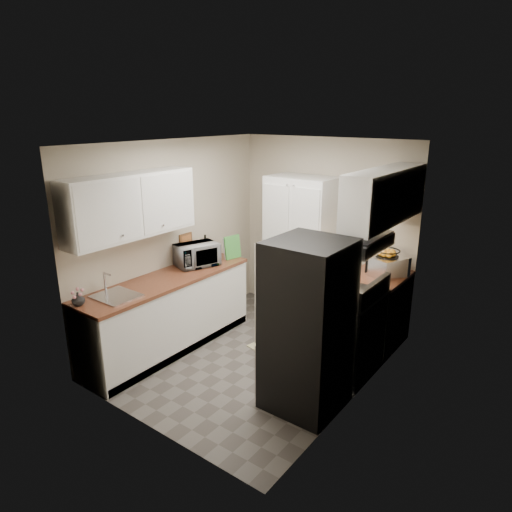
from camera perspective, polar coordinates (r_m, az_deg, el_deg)
The scene contains 16 objects.
ground at distance 5.60m, azimuth -0.16°, elevation -12.52°, with size 3.20×3.20×0.00m, color #56514C.
room_shell at distance 4.99m, azimuth -0.41°, elevation 3.88°, with size 2.64×3.24×2.52m.
pantry_cabinet at distance 6.31m, azimuth 5.56°, elevation 0.84°, with size 0.90×0.55×2.00m, color white.
base_cabinet_left at distance 5.72m, azimuth -10.83°, elevation -7.23°, with size 0.60×2.30×0.88m, color white.
countertop_left at distance 5.54m, azimuth -11.10°, elevation -2.91°, with size 0.63×2.33×0.04m, color brown.
base_cabinet_right at distance 5.91m, azimuth 14.71°, elevation -6.67°, with size 0.60×0.80×0.88m, color white.
countertop_right at distance 5.74m, azimuth 15.06°, elevation -2.47°, with size 0.63×0.83×0.04m, color brown.
electric_range at distance 5.23m, azimuth 11.16°, elevation -9.24°, with size 0.71×0.78×1.13m.
refrigerator at distance 4.44m, azimuth 6.44°, elevation -8.70°, with size 0.70×0.72×1.70m, color #B7B7BC.
microwave at distance 5.87m, azimuth -7.40°, elevation 0.14°, with size 0.52×0.35×0.29m, color #B1B1B6.
wine_bottle at distance 6.15m, azimuth -6.34°, elevation 1.03°, with size 0.08×0.08×0.30m, color black.
flower_vase at distance 5.00m, azimuth -21.35°, elevation -5.02°, with size 0.13×0.13×0.14m, color white.
cutting_board at distance 6.12m, azimuth -2.95°, elevation 1.11°, with size 0.02×0.25×0.31m, color #3D8F38.
toaster_oven at distance 5.69m, azimuth 16.21°, elevation -1.26°, with size 0.33×0.41×0.24m, color silver.
fruit_basket at distance 5.65m, azimuth 16.11°, elevation 0.56°, with size 0.29×0.29×0.12m, color #FFA524, non-canonical shape.
kitchen_mat at distance 5.91m, azimuth 3.30°, elevation -10.79°, with size 0.49×0.78×0.01m, color tan.
Camera 1 is at (2.91, -3.87, 2.80)m, focal length 32.00 mm.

